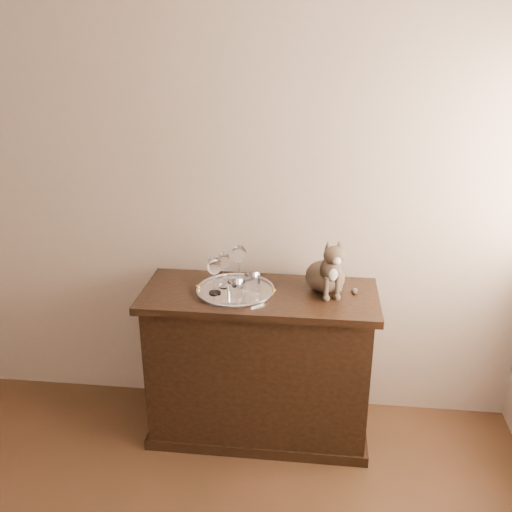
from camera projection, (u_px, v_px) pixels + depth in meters
The scene contains 9 objects.
wall_back at pixel (155, 178), 3.05m from camera, with size 4.00×0.10×2.70m, color #C5A993.
sideboard at pixel (259, 364), 3.04m from camera, with size 1.20×0.50×0.85m, color black, non-canonical shape.
tray at pixel (236, 291), 2.89m from camera, with size 0.40×0.40×0.01m, color silver.
wine_glass_a at pixel (224, 270), 2.90m from camera, with size 0.07×0.07×0.19m, color white, non-canonical shape.
wine_glass_b at pixel (239, 264), 2.95m from camera, with size 0.08×0.08×0.21m, color white, non-canonical shape.
wine_glass_c at pixel (214, 275), 2.83m from camera, with size 0.07×0.07×0.19m, color white, non-canonical shape.
tumbler_b at pixel (236, 290), 2.78m from camera, with size 0.08×0.08×0.09m, color white.
tumbler_c at pixel (252, 283), 2.87m from camera, with size 0.08×0.08×0.09m, color silver.
cat at pixel (326, 263), 2.86m from camera, with size 0.30×0.28×0.30m, color brown, non-canonical shape.
Camera 1 is at (0.88, -0.66, 2.09)m, focal length 40.00 mm.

